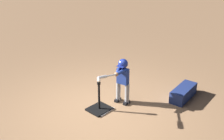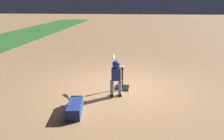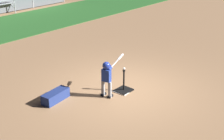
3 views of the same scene
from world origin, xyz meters
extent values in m
plane|color=#99704C|center=(0.00, 0.00, 0.00)|extent=(90.00, 90.00, 0.00)
cube|color=white|center=(-0.10, -0.05, 0.01)|extent=(0.47, 0.47, 0.02)
cube|color=black|center=(-0.07, -0.06, 0.02)|extent=(0.47, 0.42, 0.04)
cylinder|color=black|center=(-0.07, -0.06, 0.34)|extent=(0.05, 0.05, 0.59)
cylinder|color=black|center=(-0.07, -0.06, 0.66)|extent=(0.08, 0.08, 0.05)
cylinder|color=gray|center=(-0.69, 0.20, 0.24)|extent=(0.12, 0.12, 0.49)
cube|color=black|center=(-0.67, 0.20, 0.03)|extent=(0.19, 0.12, 0.06)
cylinder|color=gray|center=(-0.65, -0.03, 0.24)|extent=(0.12, 0.12, 0.49)
cube|color=black|center=(-0.63, -0.03, 0.03)|extent=(0.19, 0.12, 0.06)
cube|color=navy|center=(-0.67, 0.08, 0.67)|extent=(0.18, 0.27, 0.36)
sphere|color=#936B4C|center=(-0.67, 0.08, 0.95)|extent=(0.18, 0.18, 0.18)
sphere|color=navy|center=(-0.67, 0.08, 0.96)|extent=(0.22, 0.22, 0.22)
cube|color=navy|center=(-0.58, 0.10, 0.94)|extent=(0.14, 0.18, 0.01)
cylinder|color=navy|center=(-0.54, 0.15, 0.83)|extent=(0.30, 0.11, 0.11)
cylinder|color=navy|center=(-0.53, 0.07, 0.83)|extent=(0.29, 0.20, 0.11)
sphere|color=#936B4C|center=(-0.40, 0.13, 0.81)|extent=(0.09, 0.09, 0.09)
cylinder|color=silver|center=(-0.09, 0.19, 0.90)|extent=(0.65, 0.15, 0.21)
cylinder|color=silver|center=(0.11, 0.23, 0.96)|extent=(0.29, 0.11, 0.13)
cylinder|color=black|center=(-0.42, 0.13, 0.81)|extent=(0.04, 0.05, 0.05)
sphere|color=white|center=(-0.07, -0.06, 0.72)|extent=(0.07, 0.07, 0.07)
cylinder|color=#93969E|center=(3.53, 12.68, 0.15)|extent=(0.06, 0.06, 0.31)
cylinder|color=#93969E|center=(3.48, 11.25, 0.44)|extent=(0.06, 0.06, 0.88)
cylinder|color=#93969E|center=(3.51, 11.96, 0.59)|extent=(0.10, 1.45, 0.61)
cube|color=navy|center=(-1.79, 0.99, 0.14)|extent=(0.87, 0.43, 0.28)
camera|label=1|loc=(3.99, 4.20, 3.64)|focal=50.00mm
camera|label=2|loc=(-6.47, -0.40, 2.60)|focal=35.00mm
camera|label=3|loc=(-6.51, -5.30, 4.25)|focal=50.00mm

